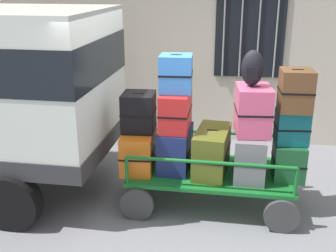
# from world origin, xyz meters

# --- Properties ---
(ground_plane) EXTENTS (40.00, 40.00, 0.00)m
(ground_plane) POSITION_xyz_m (0.00, 0.00, 0.00)
(ground_plane) COLOR slate
(building_wall) EXTENTS (12.00, 0.38, 5.00)m
(building_wall) POSITION_xyz_m (0.00, 2.63, 2.50)
(building_wall) COLOR #BCB29E
(building_wall) RESTS_ON ground
(luggage_cart) EXTENTS (2.22, 1.25, 0.48)m
(luggage_cart) POSITION_xyz_m (0.40, 0.03, 0.39)
(luggage_cart) COLOR #146023
(luggage_cart) RESTS_ON ground
(cart_railing) EXTENTS (2.09, 1.11, 0.38)m
(cart_railing) POSITION_xyz_m (0.40, 0.03, 0.79)
(cart_railing) COLOR #146023
(cart_railing) RESTS_ON luggage_cart
(suitcase_left_bottom) EXTENTS (0.48, 0.88, 0.52)m
(suitcase_left_bottom) POSITION_xyz_m (-0.59, 0.02, 0.74)
(suitcase_left_bottom) COLOR orange
(suitcase_left_bottom) RESTS_ON luggage_cart
(suitcase_left_middle) EXTENTS (0.45, 0.48, 0.51)m
(suitcase_left_middle) POSITION_xyz_m (-0.59, 0.04, 1.26)
(suitcase_left_middle) COLOR black
(suitcase_left_middle) RESTS_ON suitcase_left_bottom
(suitcase_midleft_bottom) EXTENTS (0.42, 0.71, 0.57)m
(suitcase_midleft_bottom) POSITION_xyz_m (-0.10, 0.04, 0.76)
(suitcase_midleft_bottom) COLOR navy
(suitcase_midleft_bottom) RESTS_ON luggage_cart
(suitcase_midleft_middle) EXTENTS (0.38, 0.66, 0.50)m
(suitcase_midleft_middle) POSITION_xyz_m (-0.10, 0.04, 1.29)
(suitcase_midleft_middle) COLOR #B21E1E
(suitcase_midleft_middle) RESTS_ON suitcase_midleft_bottom
(suitcase_midleft_top) EXTENTS (0.44, 0.43, 0.48)m
(suitcase_midleft_top) POSITION_xyz_m (-0.10, 0.05, 1.78)
(suitcase_midleft_top) COLOR #3372C6
(suitcase_midleft_top) RESTS_ON suitcase_midleft_middle
(suitcase_center_bottom) EXTENTS (0.48, 0.86, 0.59)m
(suitcase_center_bottom) POSITION_xyz_m (0.40, 0.00, 0.77)
(suitcase_center_bottom) COLOR #4C5119
(suitcase_center_bottom) RESTS_ON luggage_cart
(suitcase_midright_bottom) EXTENTS (0.41, 0.81, 0.58)m
(suitcase_midright_bottom) POSITION_xyz_m (0.89, 0.00, 0.77)
(suitcase_midright_bottom) COLOR slate
(suitcase_midright_bottom) RESTS_ON luggage_cart
(suitcase_midright_middle) EXTENTS (0.48, 0.61, 0.61)m
(suitcase_midright_middle) POSITION_xyz_m (0.89, 0.01, 1.36)
(suitcase_midright_middle) COLOR #CC4C72
(suitcase_midright_middle) RESTS_ON suitcase_midright_bottom
(suitcase_right_bottom) EXTENTS (0.40, 0.50, 0.47)m
(suitcase_right_bottom) POSITION_xyz_m (1.38, 0.00, 0.71)
(suitcase_right_bottom) COLOR #194C28
(suitcase_right_bottom) RESTS_ON luggage_cart
(suitcase_right_middle) EXTENTS (0.43, 0.38, 0.43)m
(suitcase_right_middle) POSITION_xyz_m (1.38, 0.01, 1.17)
(suitcase_right_middle) COLOR #0F5960
(suitcase_right_middle) RESTS_ON suitcase_right_bottom
(suitcase_right_top) EXTENTS (0.41, 0.42, 0.52)m
(suitcase_right_top) POSITION_xyz_m (1.38, -0.01, 1.64)
(suitcase_right_top) COLOR brown
(suitcase_right_top) RESTS_ON suitcase_right_middle
(backpack) EXTENTS (0.27, 0.22, 0.44)m
(backpack) POSITION_xyz_m (0.85, 0.02, 1.89)
(backpack) COLOR black
(backpack) RESTS_ON suitcase_midright_middle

